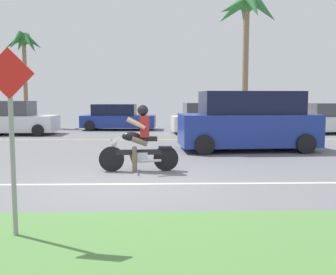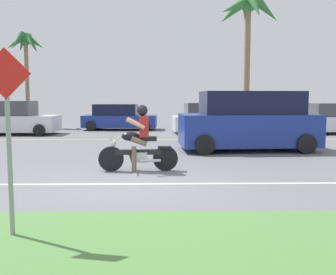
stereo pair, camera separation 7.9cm
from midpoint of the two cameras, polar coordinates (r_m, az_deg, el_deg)
name	(u,v)px [view 2 (the right image)]	position (r m, az deg, el deg)	size (l,w,h in m)	color
ground	(139,161)	(11.06, -4.09, -3.54)	(56.00, 30.00, 0.04)	slate
grass_median	(101,269)	(4.22, -9.38, -18.82)	(56.00, 3.80, 0.06)	#548442
lane_line_near	(131,184)	(8.08, -5.22, -6.91)	(50.40, 0.12, 0.01)	silver
lane_line_far	(147,140)	(16.56, -3.09, -0.31)	(50.40, 0.12, 0.01)	yellow
motorcyclist	(139,143)	(9.37, -4.12, -0.87)	(1.95, 0.64, 1.63)	black
suv_nearby	(249,122)	(13.41, 12.13, 2.29)	(4.86, 2.42, 2.02)	navy
parked_car_0	(12,119)	(20.39, -22.12, 2.59)	(4.26, 2.00, 1.66)	silver
parked_car_1	(119,118)	(21.92, -7.24, 2.95)	(4.18, 2.12, 1.45)	navy
parked_car_2	(213,119)	(19.62, 6.81, 2.74)	(4.29, 2.20, 1.55)	white
parked_car_3	(332,119)	(21.01, 23.41, 2.48)	(4.50, 2.10, 1.54)	silver
palm_tree_0	(247,15)	(23.65, 11.81, 17.43)	(3.90, 3.98, 7.96)	#846B4C
palm_tree_2	(26,48)	(25.36, -20.39, 12.38)	(2.49, 2.29, 5.80)	#846B4C
street_sign	(8,124)	(5.10, -22.39, 1.82)	(0.62, 0.06, 2.40)	gray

